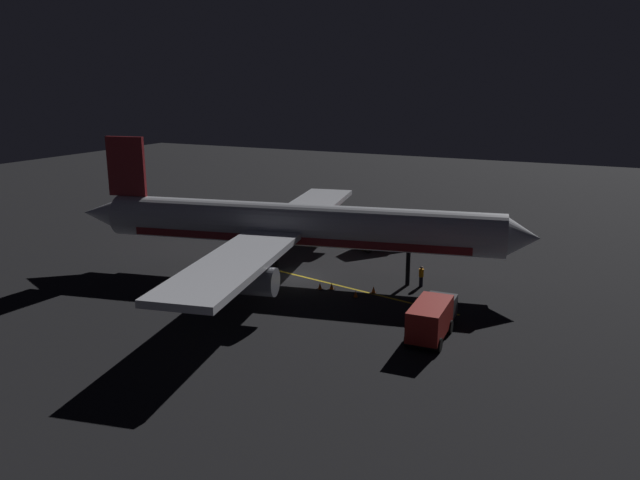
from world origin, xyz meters
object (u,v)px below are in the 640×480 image
traffic_cone_under_wing (373,290)px  traffic_cone_far (320,286)px  baggage_truck (432,318)px  ground_crew_worker (421,276)px  traffic_cone_near_left (356,294)px  catering_truck (382,236)px  airliner (291,226)px  traffic_cone_near_right (332,286)px

traffic_cone_under_wing → traffic_cone_far: size_ratio=1.00×
baggage_truck → traffic_cone_under_wing: size_ratio=11.82×
ground_crew_worker → traffic_cone_near_left: ground_crew_worker is taller
catering_truck → traffic_cone_near_left: (14.86, 3.33, -1.02)m
baggage_truck → catering_truck: 22.49m
catering_truck → ground_crew_worker: (10.08, 7.16, -0.38)m
airliner → traffic_cone_far: 5.99m
catering_truck → ground_crew_worker: size_ratio=3.58×
ground_crew_worker → traffic_cone_far: size_ratio=3.16×
traffic_cone_far → traffic_cone_near_right: bearing=114.2°
traffic_cone_under_wing → airliner: bearing=-97.5°
baggage_truck → catering_truck: baggage_truck is taller
baggage_truck → ground_crew_worker: 10.32m
baggage_truck → ground_crew_worker: size_ratio=3.74×
baggage_truck → traffic_cone_far: size_ratio=11.82×
catering_truck → airliner: bearing=-17.1°
traffic_cone_near_right → airliner: bearing=-110.7°
traffic_cone_near_left → traffic_cone_far: same height
catering_truck → traffic_cone_under_wing: bearing=17.6°
airliner → traffic_cone_far: bearing=60.3°
ground_crew_worker → airliner: bearing=-78.9°
ground_crew_worker → traffic_cone_near_right: size_ratio=3.16×
traffic_cone_near_right → traffic_cone_under_wing: (-0.69, 3.38, 0.00)m
ground_crew_worker → traffic_cone_near_right: ground_crew_worker is taller
catering_truck → traffic_cone_near_left: 15.27m
airliner → traffic_cone_far: airliner is taller
catering_truck → traffic_cone_near_left: bearing=12.6°
traffic_cone_under_wing → traffic_cone_near_left: bearing=-29.1°
traffic_cone_near_right → baggage_truck: bearing=60.0°
baggage_truck → traffic_cone_far: (-5.37, -10.83, -1.03)m
airliner → traffic_cone_far: (2.13, 3.73, -4.18)m
traffic_cone_near_left → traffic_cone_under_wing: bearing=150.9°
traffic_cone_near_left → baggage_truck: bearing=56.9°
ground_crew_worker → baggage_truck: bearing=20.7°
catering_truck → baggage_truck: bearing=28.7°
traffic_cone_near_right → traffic_cone_under_wing: same height
traffic_cone_near_right → traffic_cone_under_wing: bearing=101.5°
baggage_truck → traffic_cone_near_left: size_ratio=11.82×
traffic_cone_near_right → traffic_cone_far: same height
baggage_truck → traffic_cone_near_right: size_ratio=11.82×
traffic_cone_near_left → traffic_cone_under_wing: (-1.59, 0.88, 0.00)m
catering_truck → traffic_cone_far: (14.35, -0.03, -1.02)m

